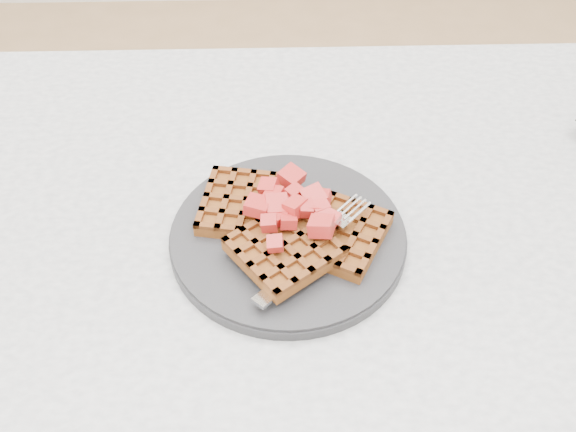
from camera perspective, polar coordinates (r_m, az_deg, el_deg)
The scene contains 5 objects.
table at distance 0.81m, azimuth 9.77°, elevation -7.58°, with size 1.20×0.80×0.75m.
plate at distance 0.70m, azimuth -0.00°, elevation -1.81°, with size 0.26×0.26×0.02m, color #242527.
waffles at distance 0.68m, azimuth 0.02°, elevation -0.97°, with size 0.22×0.20×0.03m.
strawberry_pile at distance 0.67m, azimuth -0.00°, elevation 0.83°, with size 0.15×0.15×0.02m, color #95090A, non-canonical shape.
fork at distance 0.67m, azimuth 2.92°, elevation -2.99°, with size 0.02×0.18×0.02m, color silver, non-canonical shape.
Camera 1 is at (-0.15, -0.47, 1.28)m, focal length 40.00 mm.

